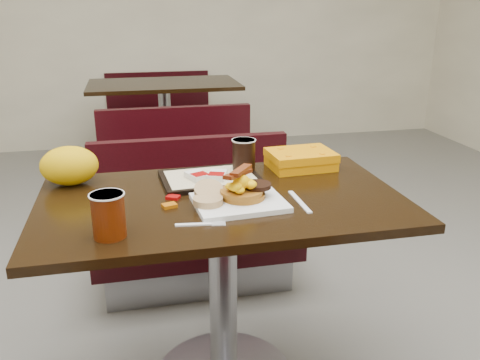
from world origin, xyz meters
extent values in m
cube|color=white|center=(0.04, -0.08, 0.76)|extent=(0.30, 0.24, 0.02)
cylinder|color=#AA671C|center=(0.06, -0.05, 0.78)|extent=(0.17, 0.17, 0.03)
cylinder|color=black|center=(0.11, -0.05, 0.80)|extent=(0.11, 0.11, 0.01)
ellipsoid|color=#F9E404|center=(0.05, -0.07, 0.82)|extent=(0.10, 0.09, 0.05)
cylinder|color=tan|center=(-0.06, -0.08, 0.78)|extent=(0.11, 0.11, 0.02)
cylinder|color=tan|center=(-0.05, -0.03, 0.79)|extent=(0.09, 0.09, 0.05)
cylinder|color=maroon|center=(-0.35, -0.22, 0.81)|extent=(0.09, 0.09, 0.13)
cube|color=white|center=(0.24, -0.09, 0.75)|extent=(0.02, 0.19, 0.00)
cube|color=#AA5307|center=(-0.18, -0.04, 0.76)|extent=(0.05, 0.04, 0.01)
cube|color=#8C0504|center=(-0.16, 0.02, 0.76)|extent=(0.05, 0.05, 0.01)
cube|color=black|center=(-0.01, 0.18, 0.76)|extent=(0.36, 0.27, 0.02)
cube|color=silver|center=(-0.06, 0.16, 0.78)|extent=(0.09, 0.10, 0.02)
cube|color=silver|center=(0.01, 0.15, 0.78)|extent=(0.09, 0.10, 0.02)
cylinder|color=black|center=(0.13, 0.23, 0.82)|extent=(0.09, 0.09, 0.12)
cube|color=orange|center=(0.36, 0.25, 0.78)|extent=(0.26, 0.20, 0.07)
ellipsoid|color=#F9B708|center=(-0.50, 0.24, 0.82)|extent=(0.21, 0.16, 0.14)
camera|label=1|loc=(-0.27, -1.52, 1.36)|focal=37.52mm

